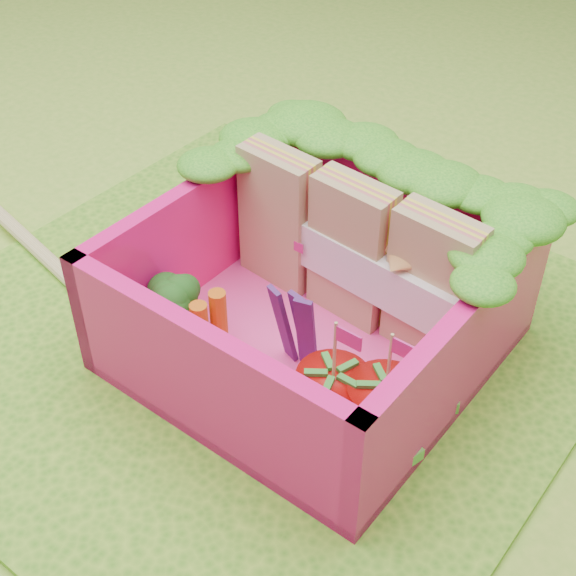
# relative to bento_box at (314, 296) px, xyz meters

# --- Properties ---
(ground) EXTENTS (14.00, 14.00, 0.00)m
(ground) POSITION_rel_bento_box_xyz_m (-0.26, -0.08, -0.31)
(ground) COLOR #7BB733
(ground) RESTS_ON ground
(placemat) EXTENTS (2.60, 2.60, 0.03)m
(placemat) POSITION_rel_bento_box_xyz_m (-0.26, -0.08, -0.29)
(placemat) COLOR #4F9A22
(placemat) RESTS_ON ground
(bento_floor) EXTENTS (1.30, 1.30, 0.05)m
(bento_floor) POSITION_rel_bento_box_xyz_m (0.00, 0.00, -0.25)
(bento_floor) COLOR #FF419E
(bento_floor) RESTS_ON placemat
(bento_box) EXTENTS (1.30, 1.30, 0.55)m
(bento_box) POSITION_rel_bento_box_xyz_m (0.00, 0.00, 0.00)
(bento_box) COLOR #FF157D
(bento_box) RESTS_ON placemat
(lettuce_ruffle) EXTENTS (1.43, 0.83, 0.11)m
(lettuce_ruffle) POSITION_rel_bento_box_xyz_m (-0.00, 0.48, 0.33)
(lettuce_ruffle) COLOR #1A7D16
(lettuce_ruffle) RESTS_ON bento_box
(sandwich_stack) EXTENTS (1.11, 0.25, 0.61)m
(sandwich_stack) POSITION_rel_bento_box_xyz_m (0.01, 0.25, 0.07)
(sandwich_stack) COLOR tan
(sandwich_stack) RESTS_ON bento_floor
(broccoli) EXTENTS (0.34, 0.34, 0.27)m
(broccoli) POSITION_rel_bento_box_xyz_m (-0.46, -0.34, -0.03)
(broccoli) COLOR #549146
(broccoli) RESTS_ON bento_floor
(carrot_sticks) EXTENTS (0.09, 0.16, 0.27)m
(carrot_sticks) POSITION_rel_bento_box_xyz_m (-0.28, -0.30, -0.09)
(carrot_sticks) COLOR orange
(carrot_sticks) RESTS_ON bento_floor
(purple_wedges) EXTENTS (0.17, 0.06, 0.38)m
(purple_wedges) POSITION_rel_bento_box_xyz_m (0.04, -0.16, -0.04)
(purple_wedges) COLOR #411752
(purple_wedges) RESTS_ON bento_floor
(strawberry_left) EXTENTS (0.26, 0.26, 0.50)m
(strawberry_left) POSITION_rel_bento_box_xyz_m (0.32, -0.33, -0.09)
(strawberry_left) COLOR red
(strawberry_left) RESTS_ON bento_floor
(strawberry_right) EXTENTS (0.27, 0.27, 0.51)m
(strawberry_right) POSITION_rel_bento_box_xyz_m (0.50, -0.27, -0.08)
(strawberry_right) COLOR red
(strawberry_right) RESTS_ON bento_floor
(snap_peas) EXTENTS (0.62, 0.54, 0.05)m
(snap_peas) POSITION_rel_bento_box_xyz_m (0.40, -0.21, -0.20)
(snap_peas) COLOR #6DC43D
(snap_peas) RESTS_ON bento_floor
(chopsticks) EXTENTS (2.21, 0.46, 0.05)m
(chopsticks) POSITION_rel_bento_box_xyz_m (-1.36, -0.29, -0.25)
(chopsticks) COLOR tan
(chopsticks) RESTS_ON placemat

